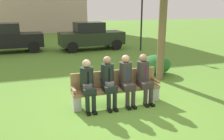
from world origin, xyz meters
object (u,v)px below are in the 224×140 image
at_px(park_bench, 116,88).
at_px(street_lamp, 142,12).
at_px(seated_man_centerleft, 108,79).
at_px(shrub_near_bench, 156,65).
at_px(seated_man_centerright, 127,77).
at_px(parked_car_far, 91,36).
at_px(seated_man_rightmost, 144,76).
at_px(parked_car_near, 7,38).
at_px(seated_man_leftmost, 88,82).

bearing_deg(park_bench, street_lamp, 60.48).
distance_m(seated_man_centerleft, shrub_near_bench, 3.65).
distance_m(park_bench, seated_man_centerright, 0.42).
bearing_deg(seated_man_centerright, seated_man_centerleft, -179.32).
bearing_deg(parked_car_far, seated_man_centerright, -96.95).
relative_size(seated_man_centerright, parked_car_far, 0.34).
bearing_deg(seated_man_centerleft, street_lamp, 59.43).
relative_size(seated_man_centerright, seated_man_rightmost, 1.01).
bearing_deg(seated_man_centerleft, seated_man_centerright, 0.68).
distance_m(shrub_near_bench, parked_car_near, 9.01).
xyz_separation_m(parked_car_near, parked_car_far, (4.83, -0.54, 0.00)).
bearing_deg(seated_man_centerright, park_bench, 153.68).
bearing_deg(park_bench, seated_man_centerright, -26.32).
height_order(seated_man_leftmost, parked_car_far, parked_car_far).
relative_size(park_bench, shrub_near_bench, 2.01).
xyz_separation_m(seated_man_leftmost, parked_car_near, (-2.72, 9.16, 0.12)).
relative_size(seated_man_centerright, shrub_near_bench, 1.12).
bearing_deg(seated_man_centerright, shrub_near_bench, 47.85).
bearing_deg(shrub_near_bench, seated_man_centerright, -132.15).
bearing_deg(seated_man_leftmost, seated_man_rightmost, 0.36).
xyz_separation_m(park_bench, parked_car_near, (-3.52, 9.03, 0.40)).
bearing_deg(shrub_near_bench, street_lamp, 71.51).
relative_size(seated_man_centerleft, seated_man_centerright, 1.00).
xyz_separation_m(park_bench, shrub_near_bench, (2.45, 2.29, -0.07)).
relative_size(seated_man_centerright, parked_car_near, 0.34).
relative_size(park_bench, seated_man_rightmost, 1.81).
xyz_separation_m(park_bench, street_lamp, (4.10, 7.24, 1.85)).
height_order(seated_man_centerleft, parked_car_near, parked_car_near).
distance_m(park_bench, shrub_near_bench, 3.35).
bearing_deg(shrub_near_bench, seated_man_rightmost, -124.72).
distance_m(seated_man_leftmost, parked_car_far, 8.88).
distance_m(seated_man_rightmost, parked_car_near, 10.11).
height_order(park_bench, seated_man_leftmost, seated_man_leftmost).
bearing_deg(parked_car_far, shrub_near_bench, -79.58).
bearing_deg(parked_car_near, street_lamp, -13.20).
height_order(seated_man_centerright, street_lamp, street_lamp).
bearing_deg(seated_man_rightmost, seated_man_leftmost, -179.64).
height_order(seated_man_leftmost, street_lamp, street_lamp).
distance_m(seated_man_centerleft, seated_man_centerright, 0.51).
xyz_separation_m(park_bench, seated_man_centerright, (0.26, -0.13, 0.31)).
relative_size(seated_man_leftmost, seated_man_centerright, 0.96).
bearing_deg(seated_man_centerright, street_lamp, 62.44).
xyz_separation_m(seated_man_centerleft, parked_car_near, (-3.27, 9.16, 0.10)).
relative_size(park_bench, seated_man_leftmost, 1.87).
bearing_deg(seated_man_centerleft, parked_car_far, 79.74).
xyz_separation_m(seated_man_rightmost, street_lamp, (3.33, 7.37, 1.54)).
bearing_deg(seated_man_leftmost, seated_man_centerright, 0.58).
distance_m(seated_man_centerleft, seated_man_rightmost, 1.02).
xyz_separation_m(park_bench, seated_man_leftmost, (-0.80, -0.14, 0.28)).
distance_m(seated_man_leftmost, seated_man_rightmost, 1.57).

